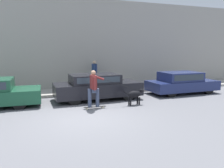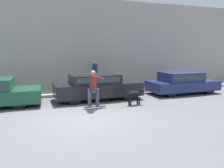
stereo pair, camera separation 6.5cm
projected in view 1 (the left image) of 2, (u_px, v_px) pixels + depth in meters
ground_plane at (85, 118)px, 7.98m from camera, size 36.00×36.00×0.00m
back_wall at (63, 44)px, 13.39m from camera, size 32.00×0.30×5.65m
sidewalk_curb at (67, 92)px, 12.68m from camera, size 30.00×2.05×0.15m
parked_car_1 at (97, 87)px, 10.97m from camera, size 4.37×1.84×1.28m
parked_car_2 at (182, 83)px, 12.60m from camera, size 4.07×1.79×1.23m
dog at (135, 95)px, 9.88m from camera, size 1.03×0.35×0.72m
skateboarder at (94, 87)px, 9.14m from camera, size 2.70×0.63×1.64m
pedestrian_with_bag at (95, 73)px, 13.57m from camera, size 0.27×0.65×1.69m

